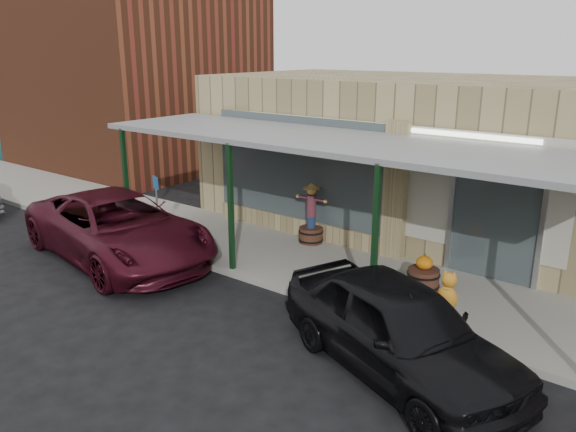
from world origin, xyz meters
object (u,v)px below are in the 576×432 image
Objects in this scene: barrel_scarecrow at (311,223)px; barrel_pumpkin at (423,276)px; parked_sedan at (399,328)px; car_maroon at (118,228)px; handicap_sign at (157,198)px.

barrel_pumpkin is at bearing -36.66° from barrel_scarecrow.
barrel_scarecrow reaches higher than parked_sedan.
barrel_scarecrow is 0.27× the size of car_maroon.
barrel_scarecrow is 0.98× the size of handicap_sign.
parked_sedan is 7.69m from car_maroon.
parked_sedan is at bearing -63.00° from barrel_scarecrow.
handicap_sign is (-7.10, -1.06, 0.76)m from barrel_pumpkin.
handicap_sign reaches higher than car_maroon.
handicap_sign is 8.24m from parked_sedan.
barrel_pumpkin is at bearing 27.60° from handicap_sign.
barrel_pumpkin is at bearing 39.02° from parked_sedan.
car_maroon is at bearing -159.24° from barrel_pumpkin.
car_maroon is (0.34, -1.50, -0.38)m from handicap_sign.
barrel_scarecrow reaches higher than car_maroon.
barrel_scarecrow is 4.77m from car_maroon.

